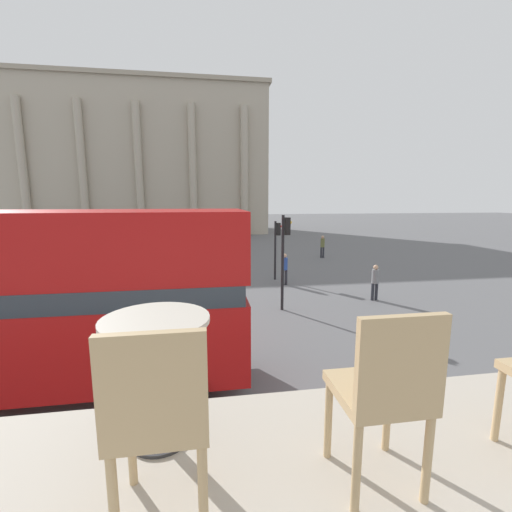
# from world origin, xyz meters

# --- Properties ---
(double_decker_bus) EXTENTS (10.67, 2.64, 4.29)m
(double_decker_bus) POSITION_xyz_m (-3.53, 5.77, 2.37)
(double_decker_bus) COLOR black
(double_decker_bus) RESTS_ON ground_plane
(cafe_dining_table) EXTENTS (0.60, 0.60, 0.73)m
(cafe_dining_table) POSITION_xyz_m (0.57, -0.35, 3.70)
(cafe_dining_table) COLOR #2D2D30
(cafe_dining_table) RESTS_ON cafe_floor_slab
(cafe_chair_0) EXTENTS (0.40, 0.40, 0.91)m
(cafe_chair_0) POSITION_xyz_m (0.64, -0.91, 3.68)
(cafe_chair_0) COLOR tan
(cafe_chair_0) RESTS_ON cafe_floor_slab
(cafe_chair_1) EXTENTS (0.40, 0.40, 0.91)m
(cafe_chair_1) POSITION_xyz_m (1.65, -0.89, 3.68)
(cafe_chair_1) COLOR tan
(cafe_chair_1) RESTS_ON cafe_floor_slab
(plaza_building_left) EXTENTS (31.92, 14.28, 18.91)m
(plaza_building_left) POSITION_xyz_m (-6.32, 47.70, 9.46)
(plaza_building_left) COLOR #B2A893
(plaza_building_left) RESTS_ON ground_plane
(traffic_light_near) EXTENTS (0.42, 0.24, 3.92)m
(traffic_light_near) POSITION_xyz_m (4.12, 11.10, 2.56)
(traffic_light_near) COLOR black
(traffic_light_near) RESTS_ON ground_plane
(traffic_light_mid) EXTENTS (0.42, 0.24, 3.33)m
(traffic_light_mid) POSITION_xyz_m (4.98, 16.46, 2.20)
(traffic_light_mid) COLOR black
(traffic_light_mid) RESTS_ON ground_plane
(traffic_light_far) EXTENTS (0.42, 0.24, 3.75)m
(traffic_light_far) POSITION_xyz_m (-3.13, 24.78, 2.45)
(traffic_light_far) COLOR black
(traffic_light_far) RESTS_ON ground_plane
(pedestrian_red) EXTENTS (0.32, 0.32, 1.80)m
(pedestrian_red) POSITION_xyz_m (-3.38, 14.36, 1.04)
(pedestrian_red) COLOR #282B33
(pedestrian_red) RESTS_ON ground_plane
(pedestrian_grey) EXTENTS (0.32, 0.32, 1.63)m
(pedestrian_grey) POSITION_xyz_m (8.51, 11.78, 0.94)
(pedestrian_grey) COLOR #282B33
(pedestrian_grey) RESTS_ON ground_plane
(pedestrian_blue) EXTENTS (0.32, 0.32, 1.68)m
(pedestrian_blue) POSITION_xyz_m (5.14, 15.18, 0.97)
(pedestrian_blue) COLOR #282B33
(pedestrian_blue) RESTS_ON ground_plane
(pedestrian_olive) EXTENTS (0.32, 0.32, 1.75)m
(pedestrian_olive) POSITION_xyz_m (10.09, 23.02, 1.01)
(pedestrian_olive) COLOR #282B33
(pedestrian_olive) RESTS_ON ground_plane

